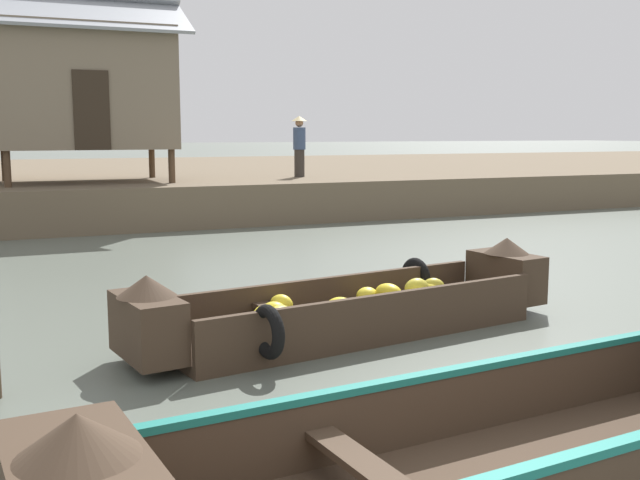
{
  "coord_description": "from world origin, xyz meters",
  "views": [
    {
      "loc": [
        -2.17,
        -2.55,
        2.22
      ],
      "look_at": [
        1.88,
        6.66,
        0.78
      ],
      "focal_mm": 42.25,
      "sensor_mm": 36.0,
      "label": 1
    }
  ],
  "objects_px": {
    "viewer_boat": "(507,445)",
    "stilt_house_mid_left": "(83,86)",
    "vendor_person": "(299,143)",
    "banana_boat": "(354,307)"
  },
  "relations": [
    {
      "from": "viewer_boat",
      "to": "stilt_house_mid_left",
      "type": "xyz_separation_m",
      "value": [
        -0.56,
        15.85,
        3.01
      ]
    },
    {
      "from": "vendor_person",
      "to": "viewer_boat",
      "type": "bearing_deg",
      "value": -107.85
    },
    {
      "from": "banana_boat",
      "to": "vendor_person",
      "type": "relative_size",
      "value": 3.18
    },
    {
      "from": "stilt_house_mid_left",
      "to": "vendor_person",
      "type": "xyz_separation_m",
      "value": [
        5.62,
        -0.14,
        -1.41
      ]
    },
    {
      "from": "viewer_boat",
      "to": "stilt_house_mid_left",
      "type": "relative_size",
      "value": 1.2
    },
    {
      "from": "vendor_person",
      "to": "banana_boat",
      "type": "bearing_deg",
      "value": -109.54
    },
    {
      "from": "banana_boat",
      "to": "vendor_person",
      "type": "height_order",
      "value": "vendor_person"
    },
    {
      "from": "viewer_boat",
      "to": "vendor_person",
      "type": "xyz_separation_m",
      "value": [
        5.06,
        15.71,
        1.59
      ]
    },
    {
      "from": "stilt_house_mid_left",
      "to": "banana_boat",
      "type": "bearing_deg",
      "value": -83.52
    },
    {
      "from": "banana_boat",
      "to": "stilt_house_mid_left",
      "type": "xyz_separation_m",
      "value": [
        -1.37,
        12.1,
        3.04
      ]
    }
  ]
}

